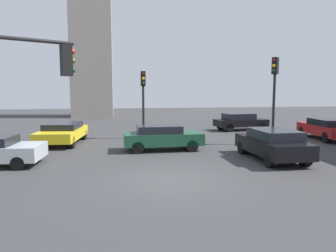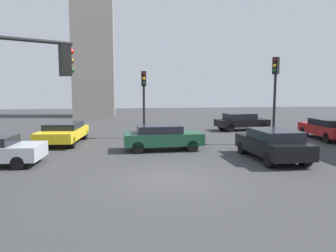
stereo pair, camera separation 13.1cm
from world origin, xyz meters
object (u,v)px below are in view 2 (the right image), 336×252
traffic_light_1 (144,92)px  car_1 (272,144)px  car_0 (63,132)px  car_4 (241,121)px  traffic_light_2 (275,84)px  car_3 (162,137)px  car_2 (327,128)px

traffic_light_1 → car_1: size_ratio=1.05×
traffic_light_1 → car_0: 5.87m
car_4 → traffic_light_1: bearing=-165.6°
traffic_light_2 → car_3: traffic_light_2 is taller
car_3 → car_1: bearing=-34.1°
traffic_light_2 → car_3: (-6.93, -0.71, -2.92)m
traffic_light_1 → car_1: (5.54, -7.59, -2.45)m
traffic_light_1 → car_1: 9.71m
traffic_light_1 → car_4: size_ratio=1.03×
car_0 → car_4: (13.49, 4.48, 0.04)m
car_4 → car_2: bearing=-62.4°
car_1 → car_0: bearing=59.0°
car_1 → car_3: size_ratio=1.02×
car_2 → car_3: 11.67m
traffic_light_2 → car_1: size_ratio=1.20×
car_0 → car_1: (10.69, -6.35, 0.07)m
car_1 → car_4: bearing=-14.8°
car_1 → car_2: size_ratio=0.94×
car_3 → car_4: bearing=44.2°
car_2 → car_4: size_ratio=1.04×
car_3 → traffic_light_1: bearing=98.1°
car_0 → car_2: size_ratio=1.07×
car_3 → car_0: bearing=151.1°
car_0 → car_3: car_3 is taller
car_4 → traffic_light_2: bearing=-102.8°
car_2 → car_4: bearing=39.9°
traffic_light_1 → car_3: 5.08m
traffic_light_1 → traffic_light_2: traffic_light_2 is taller
car_2 → car_3: size_ratio=1.08×
traffic_light_2 → car_1: 5.29m
traffic_light_2 → car_3: bearing=-32.6°
traffic_light_2 → car_2: (4.56, 1.31, -2.91)m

